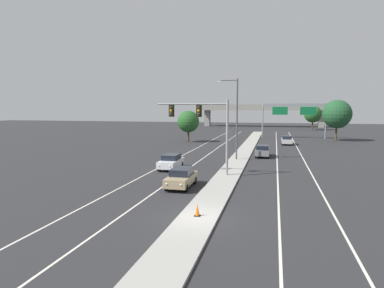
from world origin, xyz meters
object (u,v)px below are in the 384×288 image
overhead_signal_mast (205,121)px  car_receding_grey (263,151)px  highway_sign_gantry (294,110)px  tree_far_right_b (313,114)px  car_oncoming_white (171,161)px  car_receding_silver (287,140)px  tree_far_left_c (188,122)px  street_lamp_median (235,114)px  traffic_cone_median_nose (197,210)px  car_oncoming_tan (181,177)px  tree_far_right_c (337,114)px

overhead_signal_mast → car_receding_grey: bearing=70.3°
highway_sign_gantry → overhead_signal_mast: bearing=-103.5°
tree_far_right_b → car_oncoming_white: bearing=-107.1°
car_receding_grey → car_receding_silver: size_ratio=1.00×
car_receding_grey → tree_far_left_c: tree_far_left_c is taller
street_lamp_median → tree_far_left_c: street_lamp_median is taller
traffic_cone_median_nose → tree_far_left_c: (-11.70, 43.40, 3.42)m
overhead_signal_mast → highway_sign_gantry: 44.83m
car_oncoming_tan → tree_far_right_c: (19.33, 45.04, 4.48)m
traffic_cone_median_nose → tree_far_left_c: size_ratio=0.12×
traffic_cone_median_nose → tree_far_right_b: (15.11, 85.13, 4.17)m
street_lamp_median → traffic_cone_median_nose: street_lamp_median is taller
overhead_signal_mast → tree_far_left_c: overhead_signal_mast is taller
car_oncoming_white → tree_far_left_c: tree_far_left_c is taller
car_oncoming_tan → tree_far_left_c: tree_far_left_c is taller
overhead_signal_mast → street_lamp_median: street_lamp_median is taller
street_lamp_median → highway_sign_gantry: bearing=75.4°
car_receding_grey → car_oncoming_tan: bearing=-107.0°
street_lamp_median → car_oncoming_white: street_lamp_median is taller
car_receding_grey → tree_far_left_c: (-14.57, 16.49, 3.11)m
car_oncoming_tan → tree_far_right_b: 79.83m
traffic_cone_median_nose → highway_sign_gantry: highway_sign_gantry is taller
car_receding_grey → car_oncoming_white: bearing=-128.5°
car_receding_grey → tree_far_right_c: (13.38, 25.62, 4.48)m
overhead_signal_mast → car_receding_silver: 32.03m
traffic_cone_median_nose → tree_far_right_c: 55.20m
car_oncoming_white → car_receding_silver: same height
car_oncoming_white → traffic_cone_median_nose: bearing=-67.2°
tree_far_left_c → tree_far_right_b: (26.81, 41.72, 0.75)m
car_receding_grey → street_lamp_median: bearing=-129.9°
overhead_signal_mast → tree_far_right_c: 43.87m
highway_sign_gantry → car_oncoming_tan: bearing=-103.1°
traffic_cone_median_nose → highway_sign_gantry: size_ratio=0.06×
highway_sign_gantry → tree_far_right_c: tree_far_right_c is taller
car_receding_silver → highway_sign_gantry: (1.72, 13.09, 5.34)m
tree_far_right_b → overhead_signal_mast: bearing=-103.4°
highway_sign_gantry → tree_far_left_c: size_ratio=2.21×
street_lamp_median → highway_sign_gantry: size_ratio=0.75×
car_receding_silver → tree_far_left_c: bearing=179.4°
car_oncoming_white → traffic_cone_median_nose: size_ratio=6.04×
car_oncoming_tan → tree_far_right_b: (18.18, 77.64, 3.86)m
overhead_signal_mast → tree_far_right_b: overhead_signal_mast is taller
car_oncoming_white → highway_sign_gantry: 43.94m
highway_sign_gantry → car_receding_silver: bearing=-97.5°
traffic_cone_median_nose → tree_far_right_b: tree_far_right_b is taller
car_receding_silver → overhead_signal_mast: bearing=-106.0°
street_lamp_median → tree_far_left_c: 23.42m
highway_sign_gantry → tree_far_right_b: highway_sign_gantry is taller
car_oncoming_tan → car_receding_silver: (9.61, 35.73, 0.00)m
street_lamp_median → tree_far_right_b: bearing=76.0°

